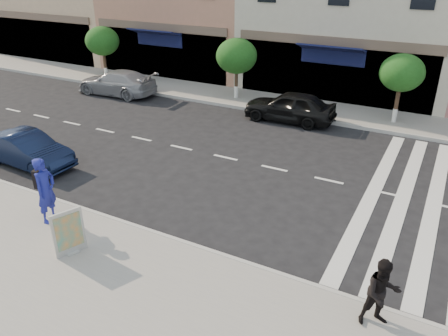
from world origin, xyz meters
TOP-DOWN VIEW (x-y plane):
  - ground at (0.00, 0.00)m, footprint 120.00×120.00m
  - sidewalk_near at (0.00, -3.75)m, footprint 60.00×4.50m
  - sidewalk_far at (0.00, 11.00)m, footprint 60.00×3.00m
  - street_tree_wa at (-14.00, 10.80)m, footprint 2.00×2.00m
  - street_tree_wb at (-5.00, 10.80)m, footprint 2.10×2.10m
  - street_tree_c at (3.00, 10.80)m, footprint 1.90×1.90m
  - photographer at (-4.19, -2.39)m, footprint 0.58×0.77m
  - walker at (4.69, -2.00)m, footprint 0.94×0.89m
  - poster_board at (-2.52, -3.24)m, footprint 0.37×0.75m
  - car_near_mid at (-8.00, 0.03)m, footprint 3.75×1.41m
  - car_far_left at (-11.25, 8.63)m, footprint 4.67×2.04m
  - car_far_mid at (-1.34, 9.01)m, footprint 4.20×1.79m

SIDE VIEW (x-z plane):
  - ground at x=0.00m, z-range 0.00..0.00m
  - sidewalk_near at x=0.00m, z-range 0.00..0.15m
  - sidewalk_far at x=0.00m, z-range 0.00..0.15m
  - car_near_mid at x=-8.00m, z-range 0.00..1.22m
  - car_far_left at x=-11.25m, z-range 0.00..1.34m
  - car_far_mid at x=-1.34m, z-range 0.00..1.41m
  - poster_board at x=-2.52m, z-range 0.13..1.35m
  - walker at x=4.69m, z-range 0.15..1.68m
  - photographer at x=-4.19m, z-range 0.15..2.06m
  - street_tree_wb at x=-5.00m, z-range 0.78..3.84m
  - street_tree_wa at x=-14.00m, z-range 0.81..3.86m
  - street_tree_c at x=3.00m, z-range 0.84..3.87m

